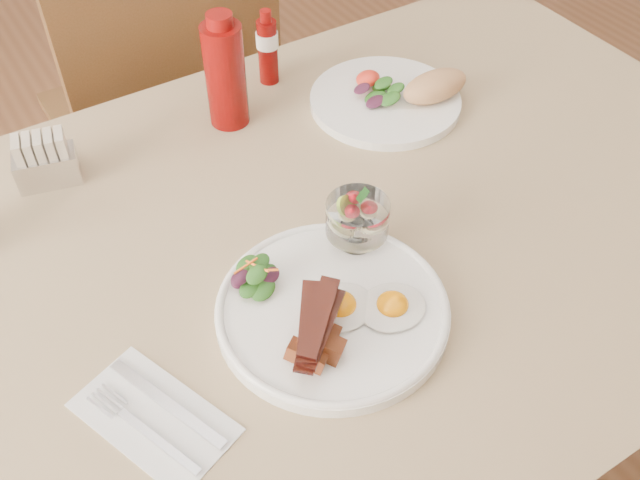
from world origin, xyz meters
TOP-DOWN VIEW (x-y plane):
  - table at (0.00, 0.00)m, footprint 1.33×0.88m
  - chair_far at (0.00, 0.66)m, footprint 0.42×0.42m
  - main_plate at (-0.09, -0.12)m, footprint 0.28×0.28m
  - fried_eggs at (-0.06, -0.15)m, footprint 0.14×0.11m
  - bacon_potato_pile at (-0.14, -0.16)m, footprint 0.10×0.10m
  - side_salad at (-0.16, -0.05)m, footprint 0.07×0.07m
  - fruit_cup at (-0.01, -0.05)m, footprint 0.08×0.08m
  - second_plate at (0.23, 0.18)m, footprint 0.25×0.24m
  - ketchup_bottle at (-0.02, 0.29)m, footprint 0.07×0.07m
  - hot_sauce_bottle at (0.09, 0.35)m, footprint 0.04×0.04m
  - sugar_caddy at (-0.30, 0.30)m, footprint 0.10×0.07m
  - napkin_cutlery at (-0.33, -0.14)m, footprint 0.15×0.20m

SIDE VIEW (x-z plane):
  - chair_far at x=0.00m, z-range 0.06..0.99m
  - table at x=0.00m, z-range 0.29..1.04m
  - napkin_cutlery at x=-0.33m, z-range 0.75..0.76m
  - main_plate at x=-0.09m, z-range 0.75..0.77m
  - second_plate at x=0.23m, z-range 0.74..0.80m
  - fried_eggs at x=-0.06m, z-range 0.76..0.79m
  - side_salad at x=-0.16m, z-range 0.77..0.80m
  - sugar_caddy at x=-0.30m, z-range 0.75..0.83m
  - bacon_potato_pile at x=-0.14m, z-range 0.77..0.82m
  - fruit_cup at x=-0.01m, z-range 0.77..0.85m
  - hot_sauce_bottle at x=0.09m, z-range 0.75..0.88m
  - ketchup_bottle at x=-0.02m, z-range 0.75..0.93m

